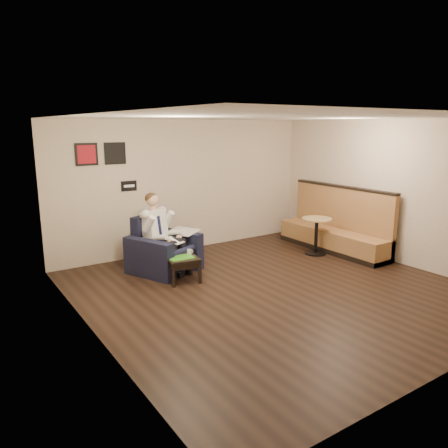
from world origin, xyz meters
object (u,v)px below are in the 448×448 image
seated_man (169,236)px  cafe_table (316,236)px  banquette (334,219)px  smartphone (182,254)px  green_folder (181,258)px  side_table (182,269)px  coffee_mug (189,252)px  armchair (164,245)px

seated_man → cafe_table: size_ratio=1.80×
seated_man → banquette: size_ratio=0.52×
smartphone → green_folder: bearing=-104.0°
side_table → banquette: banquette is taller
seated_man → green_folder: seated_man is taller
green_folder → smartphone: green_folder is taller
smartphone → coffee_mug: bearing=-7.1°
side_table → seated_man: bearing=86.5°
banquette → green_folder: bearing=178.8°
seated_man → smartphone: seated_man is taller
armchair → cafe_table: 3.27m
green_folder → armchair: bearing=88.9°
seated_man → green_folder: (-0.06, -0.56, -0.26)m
coffee_mug → cafe_table: size_ratio=0.12×
side_table → coffee_mug: bearing=23.7°
seated_man → cafe_table: seated_man is taller
coffee_mug → smartphone: bearing=152.9°
cafe_table → green_folder: bearing=178.6°
smartphone → cafe_table: size_ratio=0.17×
banquette → seated_man: bearing=170.1°
green_folder → side_table: bearing=23.7°
armchair → green_folder: size_ratio=2.43×
green_folder → coffee_mug: 0.25m
banquette → cafe_table: (-0.52, -0.00, -0.30)m
side_table → smartphone: 0.27m
side_table → green_folder: (-0.03, -0.01, 0.22)m
side_table → coffee_mug: size_ratio=5.79×
banquette → cafe_table: size_ratio=3.47×
armchair → coffee_mug: armchair is taller
coffee_mug → banquette: 3.50m
smartphone → banquette: bearing=16.4°
green_folder → cafe_table: 3.19m
seated_man → armchair: bearing=90.0°
seated_man → coffee_mug: seated_man is taller
green_folder → banquette: bearing=-1.2°
armchair → side_table: 0.73m
green_folder → banquette: 3.72m
green_folder → banquette: (3.71, -0.07, 0.25)m
side_table → coffee_mug: coffee_mug is taller
smartphone → banquette: (3.60, -0.23, 0.25)m
coffee_mug → side_table: bearing=-156.3°
side_table → banquette: size_ratio=0.20×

